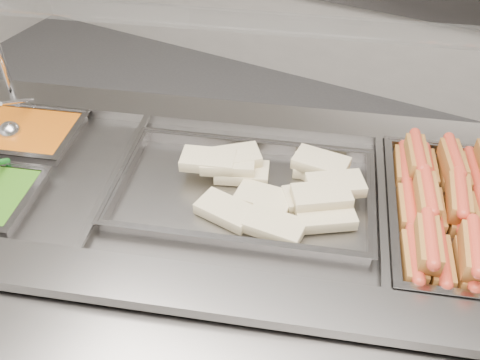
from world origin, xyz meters
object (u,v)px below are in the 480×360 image
at_px(pan_hotdogs, 455,222).
at_px(pan_wraps, 244,194).
at_px(ladle, 11,130).
at_px(sneeze_guard, 235,24).
at_px(steam_counter, 225,287).

distance_m(pan_hotdogs, pan_wraps, 0.59).
distance_m(pan_wraps, ladle, 0.79).
bearing_deg(pan_wraps, pan_hotdogs, 17.64).
bearing_deg(sneeze_guard, ladle, -155.04).
xyz_separation_m(sneeze_guard, pan_hotdogs, (0.69, -0.02, -0.42)).
bearing_deg(pan_wraps, ladle, -172.31).
distance_m(pan_hotdogs, ladle, 1.37).
bearing_deg(steam_counter, pan_wraps, 17.64).
height_order(steam_counter, pan_hotdogs, pan_hotdogs).
height_order(steam_counter, ladle, ladle).
height_order(pan_wraps, ladle, ladle).
xyz_separation_m(pan_hotdogs, ladle, (-1.34, -0.28, 0.05)).
bearing_deg(steam_counter, sneeze_guard, 107.64).
xyz_separation_m(sneeze_guard, ladle, (-0.65, -0.30, -0.37)).
relative_size(steam_counter, pan_wraps, 2.66).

